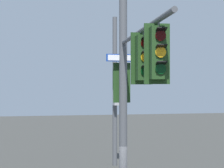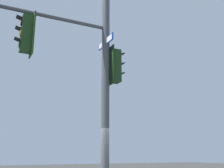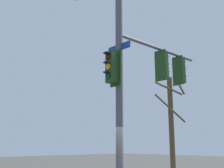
% 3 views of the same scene
% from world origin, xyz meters
% --- Properties ---
extents(main_signal_pole_assembly, '(5.39, 3.63, 8.85)m').
position_xyz_m(main_signal_pole_assembly, '(0.61, 0.33, 4.94)').
color(main_signal_pole_assembly, '#4C4F54').
rests_on(main_signal_pole_assembly, ground).
extents(secondary_pole_assembly, '(0.80, 0.39, 8.29)m').
position_xyz_m(secondary_pole_assembly, '(-7.91, 1.40, 4.19)').
color(secondary_pole_assembly, '#4C4F54').
rests_on(secondary_pole_assembly, ground).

